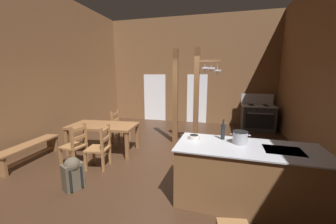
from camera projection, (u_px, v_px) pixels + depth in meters
ground_plane at (161, 165)px, 4.55m from camera, size 7.67×9.36×0.10m
wall_back at (190, 71)px, 8.29m from camera, size 7.67×0.14×4.39m
wall_left at (29, 68)px, 5.00m from camera, size 0.14×9.36×4.39m
glazed_door_back_left at (155, 98)px, 8.81m from camera, size 1.00×0.01×2.05m
glazed_panel_back_right at (197, 99)px, 8.35m from camera, size 0.84×0.01×2.05m
kitchen_island at (246, 175)px, 3.05m from camera, size 2.20×1.04×0.93m
stove_range at (258, 117)px, 7.22m from camera, size 1.15×0.83×1.32m
support_post_with_pot_rack at (198, 94)px, 5.37m from camera, size 0.71×0.22×2.74m
support_post_center at (175, 97)px, 5.73m from camera, size 0.14×0.14×2.74m
dining_table at (103, 128)px, 5.10m from camera, size 1.77×1.04×0.74m
ladderback_chair_near_window at (120, 127)px, 5.97m from camera, size 0.45×0.45×0.95m
ladderback_chair_by_post at (75, 145)px, 4.39m from camera, size 0.49×0.49×0.95m
ladderback_chair_at_table_end at (100, 148)px, 4.24m from camera, size 0.51×0.51×0.95m
bench_along_left_wall at (29, 149)px, 4.55m from camera, size 0.47×1.55×0.44m
backpack at (73, 172)px, 3.44m from camera, size 0.38×0.38×0.60m
stockpot_on_counter at (240, 137)px, 3.09m from camera, size 0.30×0.23×0.20m
mixing_bowl_on_counter at (194, 137)px, 3.33m from camera, size 0.19×0.19×0.07m
bottle_tall_on_counter at (223, 131)px, 3.29m from camera, size 0.07×0.07×0.34m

